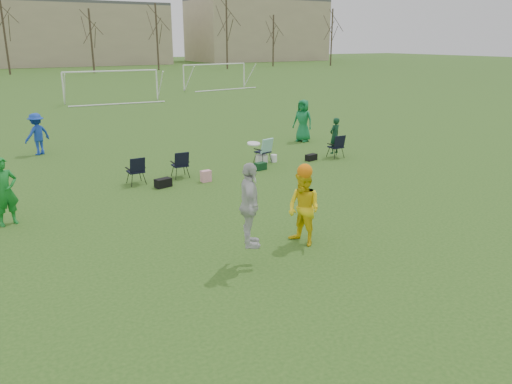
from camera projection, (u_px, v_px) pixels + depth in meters
ground at (310, 255)px, 11.59m from camera, size 260.00×260.00×0.00m
fielder_green_near at (5, 191)px, 13.25m from camera, size 0.78×0.62×1.87m
fielder_blue at (37, 134)px, 21.44m from camera, size 1.34×1.14×1.80m
fielder_green_far at (303, 121)px, 24.23m from camera, size 1.03×1.18×2.03m
center_contest at (281, 206)px, 11.37m from camera, size 2.60×1.51×2.78m
sideline_setup at (253, 154)px, 19.38m from camera, size 9.17×1.92×1.67m
goal_mid at (111, 77)px, 39.36m from camera, size 7.40×0.63×2.46m
goal_right at (215, 69)px, 50.11m from camera, size 7.35×1.14×2.46m
tree_line at (8, 37)px, 67.85m from camera, size 110.28×3.28×11.40m
building_row at (33, 33)px, 92.30m from camera, size 126.00×16.00×13.00m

